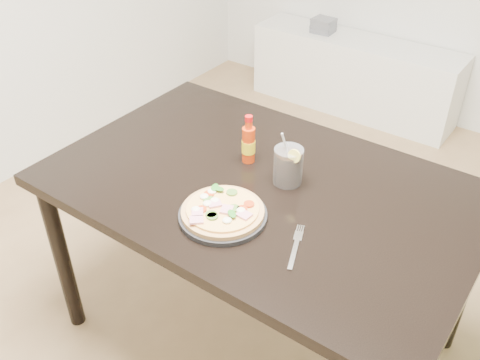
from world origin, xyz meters
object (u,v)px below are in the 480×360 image
Objects in this scene: dining_table at (261,203)px; media_console at (353,75)px; fork at (296,245)px; pizza at (222,210)px; hot_sauce_bottle at (249,144)px; cola_cup at (288,167)px; plate at (223,215)px.

media_console is (-0.57, 1.99, -0.42)m from dining_table.
fork is 2.39m from media_console.
hot_sauce_bottle is (-0.11, 0.30, 0.04)m from pizza.
hot_sauce_bottle reaches higher than fork.
cola_cup is (0.06, 0.27, 0.03)m from pizza.
dining_table is at bearing -36.81° from hot_sauce_bottle.
pizza is 0.25m from fork.
pizza is 1.35× the size of cola_cup.
media_console is (-0.57, 2.20, -0.51)m from plate.
plate is 1.44× the size of cola_cup.
dining_table reaches higher than media_console.
cola_cup is at bearing 104.95° from fork.
cola_cup is (0.18, -0.03, -0.01)m from hot_sauce_bottle.
media_console is at bearing 104.57° from plate.
pizza is 0.18× the size of media_console.
plate is 2.33m from media_console.
media_console is at bearing 103.49° from hot_sauce_bottle.
hot_sauce_bottle reaches higher than plate.
plate is at bearing 163.41° from fork.
dining_table is at bearing -74.09° from media_console.
plate is 0.02m from pizza.
fork is at bearing -38.30° from dining_table.
fork is at bearing -37.85° from hot_sauce_bottle.
cola_cup reaches higher than dining_table.
media_console is (-0.46, 1.91, -0.57)m from hot_sauce_bottle.
fork is (0.18, -0.25, -0.06)m from cola_cup.
fork is at bearing 4.60° from plate.
hot_sauce_bottle reaches higher than pizza.
media_console is at bearing 104.52° from pizza.
cola_cup is 1.02× the size of fork.
fork is (0.24, 0.02, -0.01)m from plate.
plate reaches higher than fork.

